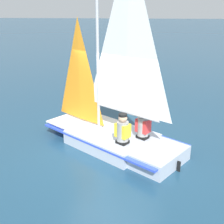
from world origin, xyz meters
TOP-DOWN VIEW (x-y plane):
  - ground_plane at (0.00, 0.00)m, footprint 260.00×260.00m
  - sailboat_main at (0.01, 0.02)m, footprint 3.48×4.19m
  - sailor_helm at (0.61, 0.37)m, footprint 0.41×0.43m
  - sailor_crew at (0.21, 0.85)m, footprint 0.41×0.43m

SIDE VIEW (x-z plane):
  - ground_plane at x=0.00m, z-range 0.00..0.00m
  - sailor_crew at x=0.21m, z-range 0.04..1.20m
  - sailor_helm at x=0.61m, z-range 0.05..1.21m
  - sailboat_main at x=0.01m, z-range -1.89..3.24m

